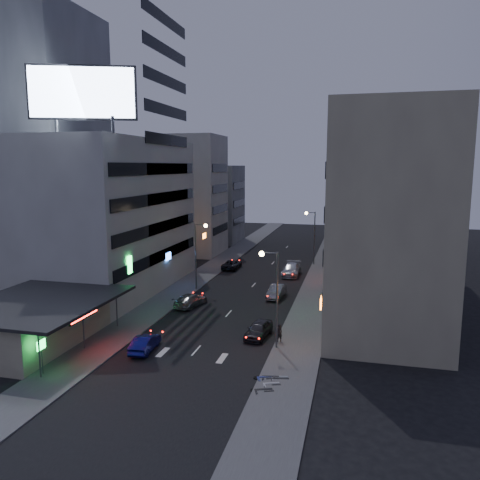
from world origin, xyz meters
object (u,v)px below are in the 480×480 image
(parked_car_right_mid, at_px, (276,292))
(scooter_silver_b, at_px, (288,369))
(scooter_black_a, at_px, (272,380))
(person, at_px, (279,333))
(parked_car_left, at_px, (232,264))
(road_car_blue, at_px, (145,343))
(parked_car_right_far, at_px, (291,270))
(scooter_black_b, at_px, (280,369))
(road_car_silver, at_px, (191,300))
(parked_car_right_near, at_px, (259,329))
(scooter_blue, at_px, (274,368))
(scooter_silver_a, at_px, (279,375))

(parked_car_right_mid, distance_m, scooter_silver_b, 20.49)
(scooter_black_a, bearing_deg, person, -14.97)
(parked_car_right_mid, height_order, parked_car_left, parked_car_right_mid)
(road_car_blue, bearing_deg, scooter_black_a, 155.84)
(parked_car_right_far, height_order, scooter_black_a, parked_car_right_far)
(parked_car_right_mid, xyz_separation_m, scooter_black_b, (3.65, -20.15, -0.04))
(road_car_silver, bearing_deg, parked_car_left, -76.53)
(road_car_silver, height_order, scooter_silver_b, road_car_silver)
(parked_car_right_mid, bearing_deg, parked_car_right_near, -83.90)
(scooter_silver_b, bearing_deg, scooter_blue, 88.18)
(scooter_black_b, relative_size, scooter_silver_b, 1.01)
(scooter_black_a, bearing_deg, road_car_blue, 48.77)
(road_car_blue, xyz_separation_m, person, (10.31, 4.35, 0.25))
(parked_car_right_far, bearing_deg, road_car_silver, -117.01)
(parked_car_right_mid, bearing_deg, scooter_black_b, -76.23)
(person, relative_size, scooter_silver_b, 0.87)
(person, xyz_separation_m, scooter_black_b, (1.10, -6.51, -0.23))
(parked_car_left, xyz_separation_m, road_car_blue, (1.13, -31.48, 0.00))
(scooter_black_a, relative_size, scooter_black_b, 1.01)
(parked_car_right_near, relative_size, parked_car_left, 0.88)
(parked_car_right_near, relative_size, scooter_black_b, 2.29)
(scooter_black_a, bearing_deg, scooter_blue, -14.23)
(scooter_blue, bearing_deg, scooter_black_a, 165.06)
(scooter_black_b, bearing_deg, parked_car_left, 9.32)
(person, xyz_separation_m, scooter_blue, (0.70, -6.56, -0.23))
(parked_car_right_mid, height_order, scooter_black_a, parked_car_right_mid)
(parked_car_right_mid, bearing_deg, scooter_silver_b, -74.46)
(parked_car_right_near, relative_size, scooter_blue, 2.30)
(scooter_black_a, relative_size, scooter_silver_b, 1.02)
(parked_car_right_mid, bearing_deg, road_car_blue, -109.84)
(parked_car_right_far, distance_m, scooter_black_a, 33.60)
(person, bearing_deg, parked_car_left, -97.14)
(person, bearing_deg, parked_car_right_near, -55.72)
(parked_car_left, xyz_separation_m, road_car_silver, (0.52, -19.00, 0.03))
(parked_car_left, bearing_deg, scooter_black_b, 110.93)
(scooter_silver_a, distance_m, scooter_silver_b, 1.16)
(parked_car_right_near, xyz_separation_m, scooter_black_b, (3.07, -7.45, -0.03))
(parked_car_right_far, distance_m, person, 25.12)
(parked_car_right_mid, height_order, person, person)
(person, bearing_deg, parked_car_right_far, -114.54)
(road_car_blue, relative_size, road_car_silver, 0.85)
(scooter_black_a, bearing_deg, parked_car_right_far, -15.62)
(scooter_black_b, bearing_deg, scooter_black_a, 163.85)
(person, bearing_deg, road_car_blue, -7.13)
(scooter_silver_b, bearing_deg, scooter_silver_a, 144.45)
(parked_car_right_mid, distance_m, scooter_silver_a, 21.43)
(scooter_silver_b, bearing_deg, parked_car_right_mid, 1.15)
(road_car_silver, relative_size, scooter_silver_b, 2.62)
(scooter_black_b, bearing_deg, parked_car_right_near, 11.27)
(parked_car_left, xyz_separation_m, parked_car_right_far, (9.05, -2.13, 0.16))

